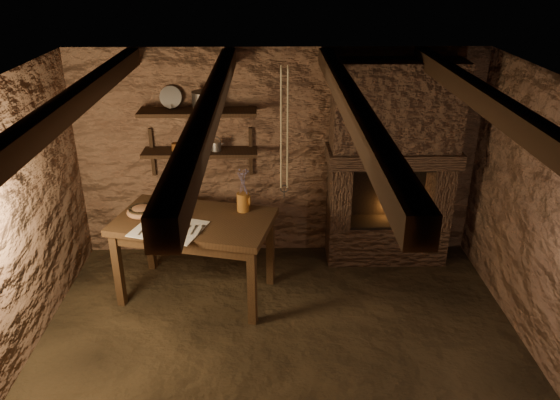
{
  "coord_description": "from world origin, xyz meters",
  "views": [
    {
      "loc": [
        -0.08,
        -3.81,
        3.3
      ],
      "look_at": [
        0.01,
        0.9,
        1.15
      ],
      "focal_mm": 35.0,
      "sensor_mm": 36.0,
      "label": 1
    }
  ],
  "objects_px": {
    "wooden_bowl": "(142,212)",
    "red_pot": "(394,205)",
    "stoneware_jug": "(243,194)",
    "iron_stockpot": "(204,102)",
    "work_table": "(196,254)"
  },
  "relations": [
    {
      "from": "work_table",
      "to": "iron_stockpot",
      "type": "xyz_separation_m",
      "value": [
        0.07,
        0.78,
        1.39
      ]
    },
    {
      "from": "iron_stockpot",
      "to": "red_pot",
      "type": "bearing_deg",
      "value": -3.3
    },
    {
      "from": "wooden_bowl",
      "to": "iron_stockpot",
      "type": "bearing_deg",
      "value": 48.77
    },
    {
      "from": "stoneware_jug",
      "to": "red_pot",
      "type": "xyz_separation_m",
      "value": [
        1.67,
        0.49,
        -0.38
      ]
    },
    {
      "from": "stoneware_jug",
      "to": "wooden_bowl",
      "type": "relative_size",
      "value": 1.48
    },
    {
      "from": "work_table",
      "to": "red_pot",
      "type": "distance_m",
      "value": 2.27
    },
    {
      "from": "wooden_bowl",
      "to": "red_pot",
      "type": "xyz_separation_m",
      "value": [
        2.69,
        0.57,
        -0.22
      ]
    },
    {
      "from": "work_table",
      "to": "red_pot",
      "type": "bearing_deg",
      "value": 30.93
    },
    {
      "from": "wooden_bowl",
      "to": "red_pot",
      "type": "bearing_deg",
      "value": 11.91
    },
    {
      "from": "stoneware_jug",
      "to": "wooden_bowl",
      "type": "bearing_deg",
      "value": 168.89
    },
    {
      "from": "wooden_bowl",
      "to": "red_pot",
      "type": "relative_size",
      "value": 0.56
    },
    {
      "from": "work_table",
      "to": "stoneware_jug",
      "type": "height_order",
      "value": "stoneware_jug"
    },
    {
      "from": "wooden_bowl",
      "to": "work_table",
      "type": "bearing_deg",
      "value": -10.21
    },
    {
      "from": "stoneware_jug",
      "to": "iron_stockpot",
      "type": "xyz_separation_m",
      "value": [
        -0.42,
        0.61,
        0.79
      ]
    },
    {
      "from": "iron_stockpot",
      "to": "work_table",
      "type": "bearing_deg",
      "value": -95.26
    }
  ]
}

